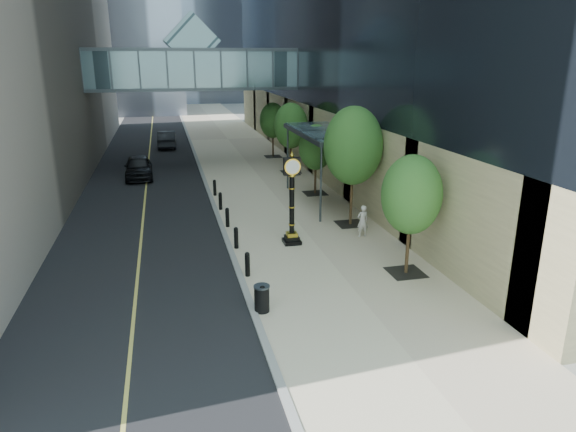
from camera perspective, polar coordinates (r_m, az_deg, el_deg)
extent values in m
plane|color=gray|center=(17.72, 6.59, -11.33)|extent=(320.00, 320.00, 0.00)
cube|color=black|center=(55.21, -15.05, 7.93)|extent=(8.00, 180.00, 0.02)
cube|color=beige|center=(55.58, -6.71, 8.48)|extent=(8.00, 180.00, 0.06)
cube|color=gray|center=(55.25, -10.87, 8.24)|extent=(0.25, 180.00, 0.07)
cube|color=slate|center=(42.63, -10.52, 15.75)|extent=(17.00, 4.00, 3.00)
cube|color=#383F44|center=(42.69, -10.41, 13.81)|extent=(17.00, 4.20, 0.25)
cube|color=#383F44|center=(42.62, -10.63, 17.70)|extent=(17.00, 4.20, 0.25)
cube|color=slate|center=(42.64, -10.68, 18.57)|extent=(4.24, 3.00, 4.24)
cube|color=#383F44|center=(30.25, 4.06, 9.18)|extent=(3.00, 8.00, 0.25)
cube|color=slate|center=(30.23, 4.06, 9.46)|extent=(2.80, 7.80, 0.06)
cylinder|color=#383F44|center=(26.79, 3.68, 3.55)|extent=(0.12, 0.12, 4.20)
cylinder|color=#383F44|center=(33.77, -0.03, 6.46)|extent=(0.12, 0.12, 4.20)
cylinder|color=black|center=(17.69, -2.84, -9.42)|extent=(0.20, 0.20, 0.90)
cylinder|color=black|center=(20.56, -4.53, -5.49)|extent=(0.20, 0.20, 0.90)
cylinder|color=black|center=(23.52, -5.78, -2.54)|extent=(0.20, 0.20, 0.90)
cylinder|color=black|center=(26.53, -6.75, -0.25)|extent=(0.20, 0.20, 0.90)
cylinder|color=black|center=(29.58, -7.52, 1.57)|extent=(0.20, 0.20, 0.90)
cylinder|color=black|center=(32.66, -8.14, 3.05)|extent=(0.20, 0.20, 0.90)
cube|color=black|center=(21.50, 12.95, -6.13)|extent=(1.40, 1.40, 0.02)
cylinder|color=#48321E|center=(21.03, 13.18, -2.93)|extent=(0.14, 0.14, 2.58)
ellipsoid|color=#2C5E22|center=(20.44, 13.56, 2.32)|extent=(2.36, 2.36, 3.15)
cube|color=black|center=(27.06, 6.93, -0.88)|extent=(1.40, 1.40, 0.02)
cylinder|color=#48321E|center=(26.61, 7.05, 2.42)|extent=(0.14, 0.14, 3.24)
ellipsoid|color=#2C5E22|center=(26.08, 7.26, 7.74)|extent=(2.97, 2.97, 3.96)
cube|color=black|center=(32.97, 3.03, 2.55)|extent=(1.40, 1.40, 0.02)
cylinder|color=#48321E|center=(32.70, 3.06, 4.52)|extent=(0.14, 0.14, 2.34)
ellipsoid|color=#2C5E22|center=(32.35, 3.11, 7.64)|extent=(2.14, 2.14, 2.86)
cube|color=black|center=(39.07, 0.32, 4.92)|extent=(1.40, 1.40, 0.02)
cylinder|color=#48321E|center=(38.80, 0.32, 6.89)|extent=(0.14, 0.14, 2.75)
ellipsoid|color=#2C5E22|center=(38.47, 0.32, 10.00)|extent=(2.52, 2.52, 3.36)
cube|color=black|center=(45.28, -1.67, 6.63)|extent=(1.40, 1.40, 0.02)
cylinder|color=#48321E|center=(45.07, -1.68, 8.16)|extent=(0.14, 0.14, 2.47)
ellipsoid|color=#2C5E22|center=(44.81, -1.70, 10.57)|extent=(2.26, 2.26, 3.02)
cube|color=black|center=(24.13, 0.42, -2.83)|extent=(0.80, 0.80, 0.18)
cube|color=black|center=(24.07, 0.42, -2.44)|extent=(0.63, 0.63, 0.18)
cube|color=gold|center=(24.01, 0.42, -2.04)|extent=(0.49, 0.49, 0.18)
cylinder|color=black|center=(23.57, 0.43, 1.32)|extent=(0.23, 0.23, 2.75)
cube|color=black|center=(23.14, 0.44, 5.54)|extent=(0.76, 0.27, 0.80)
cylinder|color=white|center=(23.29, 0.34, 5.62)|extent=(0.62, 0.04, 0.62)
cylinder|color=white|center=(23.00, 0.53, 5.47)|extent=(0.62, 0.04, 0.62)
sphere|color=gold|center=(23.05, 0.44, 6.73)|extent=(0.18, 0.18, 0.18)
cylinder|color=black|center=(17.81, -2.92, -9.22)|extent=(0.57, 0.57, 0.90)
imported|color=beige|center=(25.08, 8.28, -0.55)|extent=(0.61, 0.44, 1.57)
imported|color=black|center=(38.70, -16.27, 5.24)|extent=(2.05, 4.78, 1.61)
imported|color=black|center=(51.44, -13.30, 8.31)|extent=(1.81, 4.84, 1.58)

